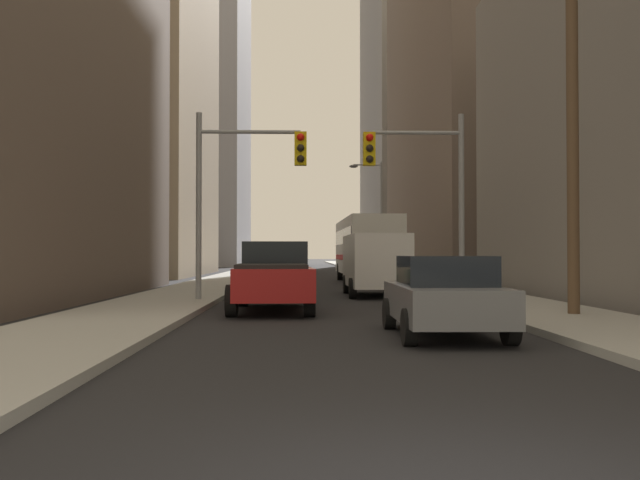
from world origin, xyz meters
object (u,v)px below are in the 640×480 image
(sedan_blue, at_px, (291,263))
(sedan_grey, at_px, (444,296))
(sedan_black, at_px, (285,267))
(pickup_truck_red, at_px, (274,277))
(cargo_van_white, at_px, (375,261))
(traffic_signal_near_left, at_px, (246,175))
(traffic_signal_near_right, at_px, (419,176))
(city_bus, at_px, (366,247))
(sedan_green, at_px, (274,276))
(sedan_beige, at_px, (281,271))

(sedan_blue, bearing_deg, sedan_grey, -85.46)
(sedan_grey, relative_size, sedan_black, 0.99)
(pickup_truck_red, height_order, sedan_black, pickup_truck_red)
(cargo_van_white, height_order, sedan_grey, cargo_van_white)
(sedan_grey, bearing_deg, pickup_truck_red, 119.36)
(sedan_grey, bearing_deg, traffic_signal_near_left, 116.32)
(traffic_signal_near_right, bearing_deg, sedan_black, 104.08)
(city_bus, bearing_deg, pickup_truck_red, -102.99)
(sedan_blue, height_order, traffic_signal_near_left, traffic_signal_near_left)
(city_bus, xyz_separation_m, traffic_signal_near_left, (-5.24, -15.55, 2.10))
(pickup_truck_red, distance_m, sedan_black, 21.34)
(sedan_black, bearing_deg, traffic_signal_near_right, -75.92)
(city_bus, bearing_deg, sedan_blue, 102.35)
(city_bus, distance_m, sedan_green, 13.62)
(city_bus, relative_size, sedan_grey, 2.74)
(sedan_blue, relative_size, traffic_signal_near_right, 0.71)
(sedan_black, relative_size, traffic_signal_near_left, 0.71)
(sedan_grey, distance_m, traffic_signal_near_left, 10.51)
(pickup_truck_red, distance_m, cargo_van_white, 7.59)
(traffic_signal_near_right, bearing_deg, traffic_signal_near_left, 180.00)
(city_bus, relative_size, pickup_truck_red, 2.11)
(cargo_van_white, bearing_deg, sedan_grey, -90.28)
(sedan_green, relative_size, traffic_signal_near_right, 0.70)
(pickup_truck_red, bearing_deg, cargo_van_white, 62.51)
(pickup_truck_red, relative_size, sedan_grey, 1.30)
(sedan_green, xyz_separation_m, sedan_black, (0.06, 15.76, 0.00))
(pickup_truck_red, height_order, sedan_green, pickup_truck_red)
(sedan_green, bearing_deg, sedan_blue, 89.78)
(cargo_van_white, xyz_separation_m, traffic_signal_near_right, (1.00, -3.87, 2.73))
(cargo_van_white, bearing_deg, pickup_truck_red, -117.49)
(cargo_van_white, height_order, sedan_black, cargo_van_white)
(city_bus, relative_size, sedan_green, 2.74)
(traffic_signal_near_left, bearing_deg, cargo_van_white, 40.73)
(sedan_beige, bearing_deg, sedan_grey, -79.20)
(city_bus, distance_m, sedan_beige, 7.36)
(traffic_signal_near_left, distance_m, traffic_signal_near_right, 5.49)
(sedan_grey, bearing_deg, sedan_blue, 94.54)
(city_bus, relative_size, sedan_blue, 2.72)
(sedan_green, xyz_separation_m, sedan_blue, (0.12, 32.57, 0.00))
(sedan_beige, height_order, traffic_signal_near_right, traffic_signal_near_right)
(city_bus, xyz_separation_m, sedan_green, (-4.45, -12.82, -1.16))
(sedan_grey, bearing_deg, sedan_black, 97.42)
(cargo_van_white, height_order, sedan_beige, cargo_van_white)
(city_bus, height_order, pickup_truck_red, city_bus)
(traffic_signal_near_left, bearing_deg, pickup_truck_red, -70.75)
(pickup_truck_red, bearing_deg, traffic_signal_near_left, 109.25)
(sedan_black, xyz_separation_m, traffic_signal_near_left, (-0.85, -18.48, 3.26))
(cargo_van_white, relative_size, traffic_signal_near_left, 0.87)
(cargo_van_white, distance_m, sedan_black, 15.07)
(cargo_van_white, height_order, sedan_green, cargo_van_white)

